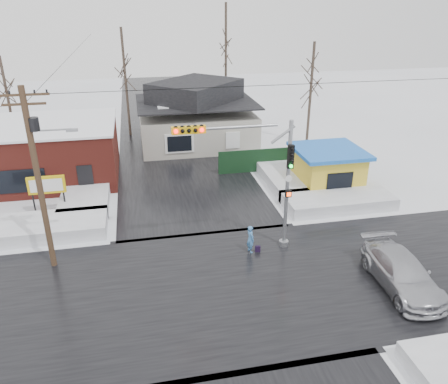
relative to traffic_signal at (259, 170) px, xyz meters
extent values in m
plane|color=white|center=(-2.43, -2.97, -4.54)|extent=(120.00, 120.00, 0.00)
cube|color=black|center=(-2.43, -2.97, -4.53)|extent=(10.00, 120.00, 0.02)
cube|color=black|center=(-2.43, -2.97, -4.53)|extent=(120.00, 10.00, 0.02)
cube|color=white|center=(-11.43, 4.03, -4.14)|extent=(7.00, 3.00, 0.80)
cube|color=white|center=(6.57, 4.03, -4.14)|extent=(7.00, 3.00, 0.80)
cube|color=white|center=(-9.43, 9.03, -4.14)|extent=(3.00, 8.00, 0.80)
cube|color=white|center=(4.57, 9.03, -4.14)|extent=(3.00, 8.00, 0.80)
cylinder|color=gray|center=(1.57, 0.03, -1.04)|extent=(0.20, 0.20, 7.00)
cylinder|color=gray|center=(1.57, 0.03, -4.39)|extent=(0.50, 0.50, 0.30)
cylinder|color=gray|center=(-1.43, 0.03, 2.26)|extent=(4.60, 0.14, 0.14)
cube|color=gold|center=(-3.43, 0.03, 2.26)|extent=(1.60, 0.28, 0.35)
sphere|color=#FF0C0C|center=(-4.03, -0.13, 2.26)|extent=(0.20, 0.20, 0.20)
sphere|color=#FF0C0C|center=(-2.83, -0.13, 2.26)|extent=(0.20, 0.20, 0.20)
cube|color=black|center=(1.57, -0.17, 0.66)|extent=(0.30, 0.22, 1.20)
sphere|color=#0CE533|center=(1.57, -0.31, 0.21)|extent=(0.18, 0.18, 0.18)
cube|color=black|center=(1.57, -0.17, -1.34)|extent=(0.30, 0.20, 0.35)
cylinder|color=#382619|center=(-10.43, 0.53, -0.04)|extent=(0.28, 0.28, 9.00)
cube|color=#382619|center=(-10.43, 0.53, 4.06)|extent=(2.20, 0.10, 0.10)
cube|color=#382619|center=(-10.43, 0.53, 3.66)|extent=(1.80, 0.10, 0.10)
cylinder|color=black|center=(-10.18, 0.53, 2.76)|extent=(0.44, 0.44, 0.60)
cylinder|color=gray|center=(-9.53, 0.53, 2.46)|extent=(1.80, 0.08, 0.08)
cube|color=gray|center=(-8.63, 0.53, 2.41)|extent=(0.50, 0.22, 0.12)
cube|color=maroon|center=(-13.43, 13.03, -2.54)|extent=(12.00, 8.00, 4.00)
cube|color=white|center=(-13.43, 13.03, -0.49)|extent=(12.20, 8.20, 0.15)
cube|color=black|center=(-13.43, 9.01, -3.14)|extent=(3.00, 0.08, 1.60)
cube|color=black|center=(-9.43, 9.01, -3.44)|extent=(1.00, 0.08, 2.20)
cylinder|color=black|center=(-12.33, 6.53, -3.64)|extent=(0.10, 0.10, 1.80)
cylinder|color=black|center=(-10.53, 6.53, -3.64)|extent=(0.10, 0.10, 1.80)
cube|color=gold|center=(-11.43, 6.53, -2.54)|extent=(2.20, 0.18, 1.10)
cube|color=white|center=(-11.43, 6.42, -2.54)|extent=(1.90, 0.02, 0.80)
cube|color=#B6B1A4|center=(-0.43, 19.03, -3.04)|extent=(10.00, 8.00, 3.00)
cube|color=black|center=(-0.43, 19.03, -0.64)|extent=(10.40, 8.40, 0.12)
pyramid|color=black|center=(-0.43, 19.03, 0.32)|extent=(9.00, 7.00, 1.80)
cube|color=maroon|center=(2.77, 20.03, 0.36)|extent=(0.70, 0.70, 1.40)
cube|color=white|center=(-2.43, 14.98, -3.14)|extent=(2.40, 0.12, 1.60)
cube|color=gold|center=(7.07, 7.03, -3.24)|extent=(4.00, 4.00, 2.60)
cube|color=blue|center=(7.07, 7.03, -1.79)|extent=(4.60, 4.60, 0.25)
cube|color=black|center=(7.07, 5.00, -3.24)|extent=(1.80, 0.06, 1.20)
cube|color=black|center=(4.07, 11.03, -3.64)|extent=(8.00, 0.12, 1.80)
cylinder|color=#332821|center=(-6.43, 23.03, 0.46)|extent=(0.24, 0.24, 10.00)
cylinder|color=#332821|center=(3.57, 25.03, 1.46)|extent=(0.24, 0.24, 12.00)
cylinder|color=#332821|center=(9.57, 17.03, -0.04)|extent=(0.24, 0.24, 9.00)
cylinder|color=#332821|center=(-16.43, 21.03, -0.54)|extent=(0.24, 0.24, 8.00)
imported|color=#4582C2|center=(-0.39, -0.22, -3.77)|extent=(0.49, 0.63, 1.53)
imported|color=#B9BAC1|center=(5.68, -4.59, -3.78)|extent=(2.37, 5.35, 1.52)
cube|color=black|center=(-0.01, -0.34, -4.36)|extent=(0.30, 0.17, 0.35)
camera|label=1|loc=(-5.77, -19.46, 7.86)|focal=35.00mm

